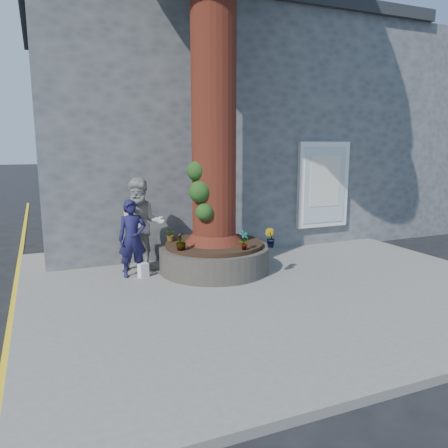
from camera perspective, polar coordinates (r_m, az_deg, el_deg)
name	(u,v)px	position (r m, az deg, el deg)	size (l,w,h in m)	color
ground	(214,314)	(7.29, -1.30, -11.70)	(120.00, 120.00, 0.00)	black
pavement	(266,282)	(8.72, 5.51, -7.56)	(9.00, 8.00, 0.12)	slate
yellow_line	(11,321)	(7.80, -26.04, -11.26)	(0.10, 30.00, 0.01)	yellow
stone_shop	(204,131)	(14.38, -2.69, 12.05)	(10.30, 8.30, 6.30)	#525457
neighbour_shop	(394,137)	(18.72, 21.36, 10.49)	(6.00, 8.00, 6.00)	#525457
planter	(214,256)	(9.21, -1.27, -4.26)	(2.30, 2.30, 0.60)	black
man	(132,239)	(8.85, -11.88, -1.88)	(0.57, 0.37, 1.55)	#18173F
woman	(142,225)	(9.17, -10.70, -0.14)	(0.95, 0.74, 1.95)	#A7A5A0
shopping_bag	(143,270)	(8.90, -10.49, -5.98)	(0.20, 0.12, 0.28)	white
plant_a	(244,240)	(8.45, 2.62, -2.12)	(0.20, 0.14, 0.39)	gray
plant_b	(270,238)	(8.70, 6.01, -1.81)	(0.21, 0.20, 0.38)	gray
plant_c	(181,241)	(8.46, -5.66, -2.27)	(0.20, 0.20, 0.35)	gray
plant_d	(171,235)	(9.25, -6.96, -1.39)	(0.26, 0.23, 0.29)	gray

